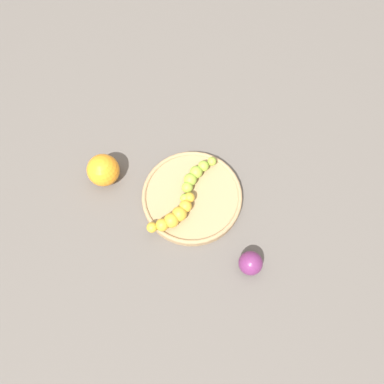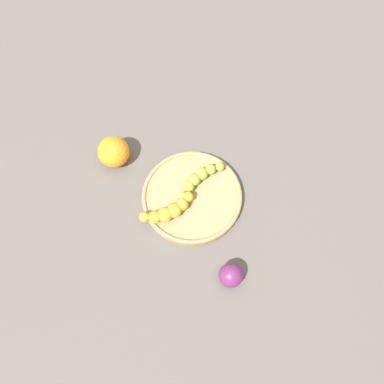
{
  "view_description": "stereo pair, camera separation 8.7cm",
  "coord_description": "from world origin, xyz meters",
  "px_view_note": "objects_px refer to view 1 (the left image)",
  "views": [
    {
      "loc": [
        -0.22,
        -0.27,
        0.83
      ],
      "look_at": [
        0.0,
        0.0,
        0.04
      ],
      "focal_mm": 35.86,
      "sensor_mm": 36.0,
      "label": 1
    },
    {
      "loc": [
        -0.15,
        -0.32,
        0.83
      ],
      "look_at": [
        0.0,
        0.0,
        0.04
      ],
      "focal_mm": 35.86,
      "sensor_mm": 36.0,
      "label": 2
    }
  ],
  "objects_px": {
    "fruit_bowl": "(192,196)",
    "banana_green": "(195,177)",
    "plum_purple": "(251,263)",
    "orange_fruit": "(103,170)",
    "banana_spotted": "(174,216)"
  },
  "relations": [
    {
      "from": "plum_purple",
      "to": "orange_fruit",
      "type": "relative_size",
      "value": 0.68
    },
    {
      "from": "fruit_bowl",
      "to": "banana_green",
      "type": "bearing_deg",
      "value": 41.88
    },
    {
      "from": "orange_fruit",
      "to": "banana_green",
      "type": "bearing_deg",
      "value": -43.68
    },
    {
      "from": "fruit_bowl",
      "to": "plum_purple",
      "type": "bearing_deg",
      "value": -91.72
    },
    {
      "from": "fruit_bowl",
      "to": "orange_fruit",
      "type": "relative_size",
      "value": 3.07
    },
    {
      "from": "banana_green",
      "to": "plum_purple",
      "type": "height_order",
      "value": "plum_purple"
    },
    {
      "from": "banana_spotted",
      "to": "plum_purple",
      "type": "height_order",
      "value": "banana_spotted"
    },
    {
      "from": "plum_purple",
      "to": "orange_fruit",
      "type": "xyz_separation_m",
      "value": [
        -0.12,
        0.38,
        0.01
      ]
    },
    {
      "from": "fruit_bowl",
      "to": "banana_spotted",
      "type": "height_order",
      "value": "banana_spotted"
    },
    {
      "from": "fruit_bowl",
      "to": "banana_green",
      "type": "distance_m",
      "value": 0.05
    },
    {
      "from": "plum_purple",
      "to": "orange_fruit",
      "type": "height_order",
      "value": "orange_fruit"
    },
    {
      "from": "banana_green",
      "to": "banana_spotted",
      "type": "height_order",
      "value": "banana_spotted"
    },
    {
      "from": "plum_purple",
      "to": "banana_spotted",
      "type": "bearing_deg",
      "value": 108.09
    },
    {
      "from": "banana_spotted",
      "to": "plum_purple",
      "type": "relative_size",
      "value": 2.55
    },
    {
      "from": "banana_spotted",
      "to": "banana_green",
      "type": "bearing_deg",
      "value": 113.99
    }
  ]
}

